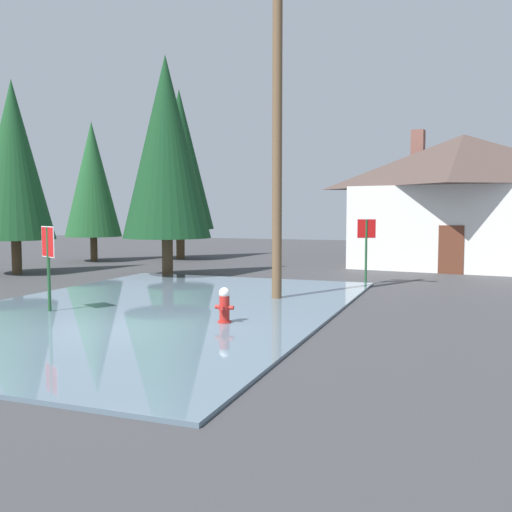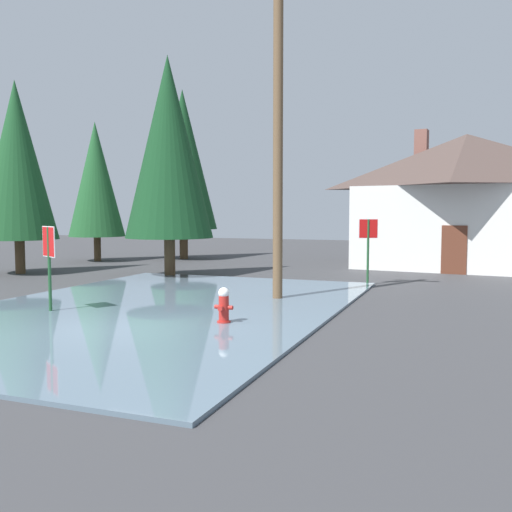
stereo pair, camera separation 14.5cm
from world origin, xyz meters
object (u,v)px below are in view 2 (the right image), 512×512
object	(u,v)px
house	(465,199)
pine_tree_tall_left	(96,180)
stop_sign_near	(49,251)
stop_sign_far	(368,238)
pine_tree_far_center	(17,160)
utility_pole	(278,124)
pine_tree_short_left	(183,160)
pine_tree_mid_left	(168,148)
fire_hydrant	(224,307)

from	to	relation	value
house	pine_tree_tall_left	bearing A→B (deg)	-169.86
stop_sign_near	stop_sign_far	bearing A→B (deg)	51.98
stop_sign_far	pine_tree_far_center	bearing A→B (deg)	-174.46
utility_pole	pine_tree_tall_left	bearing A→B (deg)	144.98
pine_tree_tall_left	pine_tree_far_center	xyz separation A→B (m)	(0.65, -6.06, 0.44)
stop_sign_far	house	distance (m)	8.60
pine_tree_tall_left	pine_tree_short_left	size ratio (longest dim) A/B	0.79
pine_tree_tall_left	pine_tree_far_center	distance (m)	6.11
stop_sign_near	pine_tree_tall_left	world-z (taller)	pine_tree_tall_left
utility_pole	house	size ratio (longest dim) A/B	0.93
utility_pole	pine_tree_far_center	world-z (taller)	utility_pole
utility_pole	pine_tree_far_center	distance (m)	12.62
house	pine_tree_mid_left	world-z (taller)	pine_tree_mid_left
pine_tree_mid_left	utility_pole	bearing A→B (deg)	-35.25
fire_hydrant	house	distance (m)	17.01
pine_tree_short_left	stop_sign_near	bearing A→B (deg)	-73.56
fire_hydrant	pine_tree_mid_left	world-z (taller)	pine_tree_mid_left
stop_sign_near	house	size ratio (longest dim) A/B	0.21
pine_tree_mid_left	pine_tree_short_left	distance (m)	8.44
stop_sign_near	pine_tree_far_center	world-z (taller)	pine_tree_far_center
pine_tree_short_left	stop_sign_far	bearing A→B (deg)	-33.75
stop_sign_far	house	size ratio (longest dim) A/B	0.22
fire_hydrant	house	world-z (taller)	house
utility_pole	pine_tree_short_left	bearing A→B (deg)	128.30
stop_sign_near	pine_tree_short_left	xyz separation A→B (m)	(-4.67, 15.83, 3.77)
stop_sign_near	house	xyz separation A→B (m)	(9.61, 16.23, 1.59)
pine_tree_far_center	utility_pole	bearing A→B (deg)	-13.66
stop_sign_near	pine_tree_far_center	size ratio (longest dim) A/B	0.28
stop_sign_near	pine_tree_tall_left	bearing A→B (deg)	122.26
utility_pole	house	xyz separation A→B (m)	(4.94, 12.23, -1.86)
stop_sign_near	stop_sign_far	xyz separation A→B (m)	(6.53, 8.35, 0.07)
stop_sign_near	fire_hydrant	world-z (taller)	stop_sign_near
stop_sign_far	pine_tree_mid_left	xyz separation A→B (m)	(-7.72, -0.20, 3.40)
utility_pole	pine_tree_mid_left	distance (m)	7.18
stop_sign_far	pine_tree_tall_left	xyz separation A→B (m)	(-14.76, 4.69, 2.57)
utility_pole	pine_tree_far_center	size ratio (longest dim) A/B	1.22
pine_tree_tall_left	house	bearing A→B (deg)	10.14
fire_hydrant	house	bearing A→B (deg)	72.92
stop_sign_far	house	world-z (taller)	house
stop_sign_far	pine_tree_far_center	xyz separation A→B (m)	(-14.11, -1.37, 3.01)
pine_tree_mid_left	pine_tree_far_center	size ratio (longest dim) A/B	1.08
pine_tree_mid_left	pine_tree_far_center	xyz separation A→B (m)	(-6.39, -1.16, -0.39)
fire_hydrant	stop_sign_far	size ratio (longest dim) A/B	0.37
utility_pole	pine_tree_mid_left	bearing A→B (deg)	144.75
utility_pole	stop_sign_near	bearing A→B (deg)	-139.41
utility_pole	pine_tree_mid_left	xyz separation A→B (m)	(-5.86, 4.14, 0.03)
house	pine_tree_far_center	bearing A→B (deg)	-151.71
utility_pole	pine_tree_short_left	world-z (taller)	utility_pole
stop_sign_far	pine_tree_far_center	world-z (taller)	pine_tree_far_center
fire_hydrant	pine_tree_tall_left	distance (m)	18.61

